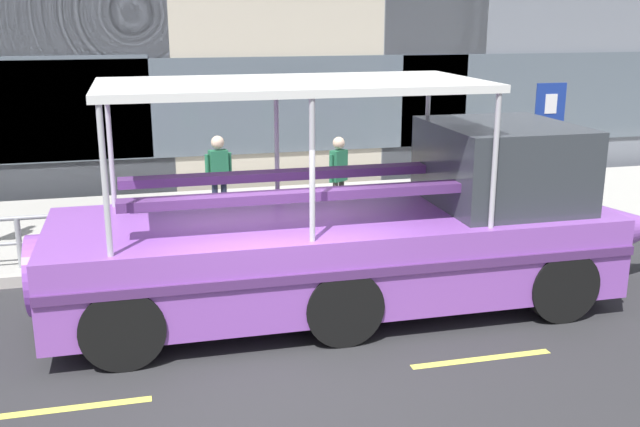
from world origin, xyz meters
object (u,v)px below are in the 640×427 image
(parking_sign, at_px, (548,128))
(pedestrian_mid_right, at_px, (219,173))
(duck_tour_boat, at_px, (373,232))
(pedestrian_near_bow, at_px, (470,164))
(pedestrian_mid_left, at_px, (339,172))

(parking_sign, relative_size, pedestrian_mid_right, 1.51)
(duck_tour_boat, xyz_separation_m, pedestrian_mid_right, (-1.74, 3.71, 0.15))
(parking_sign, xyz_separation_m, duck_tour_boat, (-4.33, -2.82, -0.89))
(duck_tour_boat, bearing_deg, pedestrian_near_bow, 49.20)
(pedestrian_near_bow, xyz_separation_m, pedestrian_mid_left, (-2.76, -0.20, 0.03))
(pedestrian_near_bow, relative_size, pedestrian_mid_right, 0.92)
(pedestrian_mid_left, xyz_separation_m, pedestrian_mid_right, (-2.22, 0.15, 0.05))
(duck_tour_boat, xyz_separation_m, pedestrian_mid_left, (0.48, 3.55, 0.10))
(pedestrian_mid_left, relative_size, pedestrian_mid_right, 0.95)
(pedestrian_mid_left, distance_m, pedestrian_mid_right, 2.22)
(pedestrian_near_bow, bearing_deg, pedestrian_mid_right, -179.43)
(pedestrian_near_bow, distance_m, pedestrian_mid_left, 2.77)
(duck_tour_boat, relative_size, pedestrian_mid_right, 5.49)
(pedestrian_near_bow, height_order, pedestrian_mid_left, pedestrian_mid_left)
(parking_sign, bearing_deg, duck_tour_boat, -146.91)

